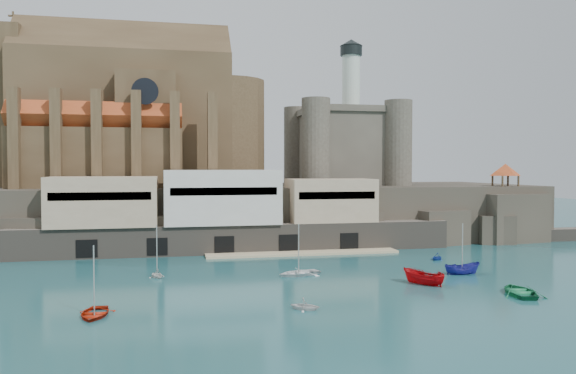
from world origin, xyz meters
The scene contains 15 objects.
ground centered at (0.00, 0.00, 0.00)m, with size 300.00×300.00×0.00m, color #17494E.
promontory centered at (-0.19, 39.37, 4.92)m, with size 100.00×36.00×10.00m.
quay centered at (-10.19, 23.07, 6.07)m, with size 70.00×12.00×13.05m.
church centered at (-24.13, 41.85, 22.13)m, with size 47.00×25.93×30.51m.
castle_keep centered at (16.08, 41.08, 18.31)m, with size 21.20×21.20×29.30m.
rock_outcrop centered at (42.00, 25.84, 4.02)m, with size 14.50×10.50×8.70m.
pavilion centered at (42.00, 26.00, 12.73)m, with size 6.40×6.40×5.40m.
boat_0 centered at (-24.91, -13.23, 0.00)m, with size 3.63×1.05×5.08m, color #AA1D08.
boat_1 centered at (-5.79, -15.07, 0.00)m, with size 2.45×1.49×2.84m, color silver.
boat_2 centered at (17.75, -2.07, 0.00)m, with size 1.78×1.83×4.74m, color navy.
boat_3 centered at (18.03, -13.49, 0.00)m, with size 4.45×1.29×6.23m, color #1B7748.
boat_4 centered at (-19.73, 3.71, 0.00)m, with size 2.33×1.42×2.69m, color silver.
boat_5 centered at (10.22, -6.79, 0.00)m, with size 1.99×2.04×5.28m, color #B1060B.
boat_6 centered at (-2.49, 1.65, 0.00)m, with size 4.00×1.16×5.60m, color white.
boat_7 centered at (19.83, 8.82, 0.00)m, with size 2.25×1.37×2.61m, color navy.
Camera 1 is at (-18.23, -65.99, 13.41)m, focal length 35.00 mm.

